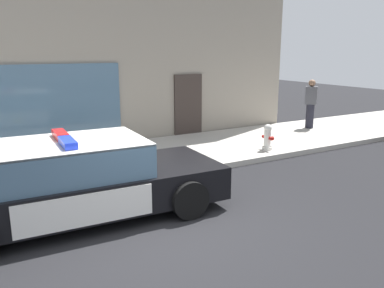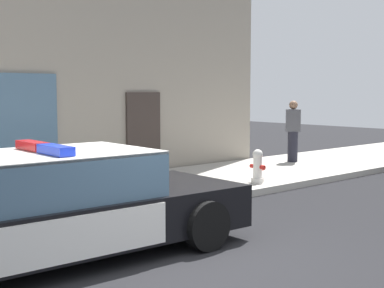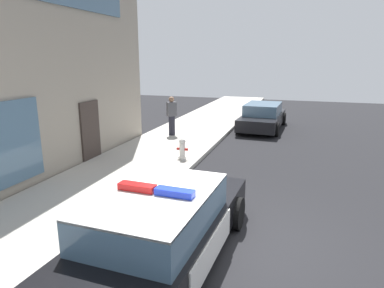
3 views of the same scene
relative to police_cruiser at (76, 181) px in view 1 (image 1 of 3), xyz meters
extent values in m
plane|color=black|center=(1.18, -1.23, -0.68)|extent=(48.00, 48.00, 0.00)
cube|color=#B2ADA3|center=(1.18, 2.84, -0.61)|extent=(48.00, 3.53, 0.15)
cube|color=#382D28|center=(4.81, 4.63, 0.37)|extent=(1.00, 0.08, 2.10)
cube|color=black|center=(0.06, 0.00, -0.18)|extent=(5.11, 2.06, 0.60)
cube|color=silver|center=(1.67, -0.06, -0.02)|extent=(1.78, 1.89, 0.05)
cube|color=silver|center=(0.00, 0.95, -0.18)|extent=(2.12, 0.11, 0.51)
cube|color=silver|center=(-0.08, -0.94, -0.18)|extent=(2.12, 0.11, 0.51)
cube|color=yellow|center=(0.00, 0.96, -0.18)|extent=(0.22, 0.02, 0.26)
cube|color=slate|center=(-0.14, 0.01, 0.39)|extent=(2.69, 1.78, 0.60)
cube|color=silver|center=(-0.14, 0.01, 0.68)|extent=(2.69, 1.78, 0.04)
cube|color=red|center=(-0.13, 0.34, 0.76)|extent=(0.22, 0.64, 0.11)
cube|color=blue|center=(-0.15, -0.33, 0.76)|extent=(0.22, 0.64, 0.11)
cylinder|color=black|center=(1.76, 0.87, -0.34)|extent=(0.69, 0.25, 0.68)
cylinder|color=black|center=(1.69, -1.00, -0.34)|extent=(0.69, 0.25, 0.68)
cylinder|color=silver|center=(5.65, 1.62, -0.48)|extent=(0.28, 0.28, 0.10)
cylinder|color=silver|center=(5.65, 1.62, -0.21)|extent=(0.19, 0.19, 0.45)
sphere|color=silver|center=(5.65, 1.62, 0.09)|extent=(0.22, 0.22, 0.22)
cylinder|color=#B21E19|center=(5.65, 1.62, 0.16)|extent=(0.06, 0.06, 0.05)
cylinder|color=#B21E19|center=(5.65, 1.48, -0.18)|extent=(0.09, 0.10, 0.09)
cylinder|color=#B21E19|center=(5.65, 1.77, -0.18)|extent=(0.09, 0.10, 0.09)
cylinder|color=#B21E19|center=(5.80, 1.62, -0.22)|extent=(0.10, 0.12, 0.12)
cylinder|color=#23232D|center=(9.03, 3.32, -0.11)|extent=(0.28, 0.28, 0.85)
cube|color=#4C4C51|center=(9.03, 3.32, 0.63)|extent=(0.46, 0.47, 0.62)
sphere|color=#8C664C|center=(9.03, 3.32, 1.06)|extent=(0.24, 0.24, 0.24)
camera|label=1|loc=(-1.47, -6.60, 2.20)|focal=36.93mm
camera|label=2|loc=(-3.27, -6.29, 1.47)|focal=51.60mm
camera|label=3|loc=(-4.84, -2.14, 2.82)|focal=31.87mm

